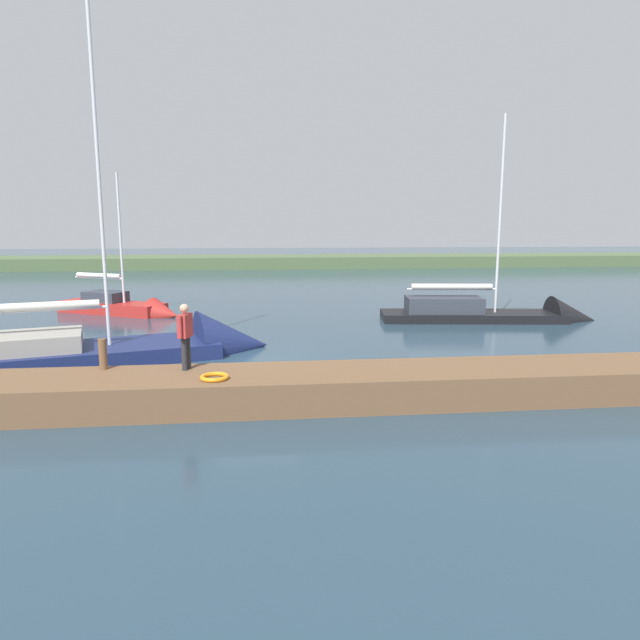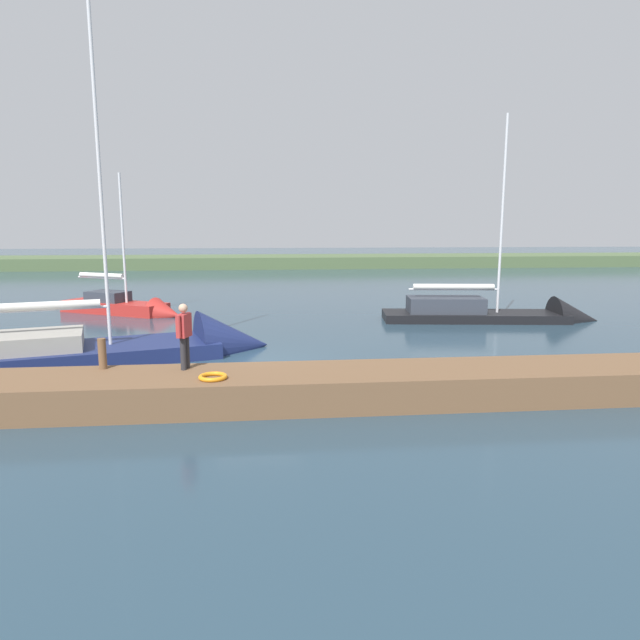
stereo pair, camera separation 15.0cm
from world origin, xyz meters
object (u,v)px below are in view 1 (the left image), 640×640
(sailboat_far_right, at_px, (125,310))
(sailboat_near_dock, at_px, (503,317))
(mooring_post_far, at_px, (103,354))
(life_ring_buoy, at_px, (214,377))
(sailboat_inner_slip, at_px, (143,352))
(person_on_dock, at_px, (185,332))

(sailboat_far_right, relative_size, sailboat_near_dock, 0.73)
(mooring_post_far, relative_size, sailboat_far_right, 0.10)
(life_ring_buoy, xyz_separation_m, sailboat_inner_slip, (2.83, -5.89, -0.69))
(mooring_post_far, height_order, sailboat_inner_slip, sailboat_inner_slip)
(life_ring_buoy, distance_m, person_on_dock, 1.52)
(sailboat_inner_slip, bearing_deg, person_on_dock, -83.07)
(life_ring_buoy, relative_size, sailboat_inner_slip, 0.05)
(life_ring_buoy, height_order, sailboat_far_right, sailboat_far_right)
(mooring_post_far, xyz_separation_m, sailboat_far_right, (2.82, -14.10, -0.95))
(life_ring_buoy, bearing_deg, person_on_dock, -52.75)
(life_ring_buoy, distance_m, sailboat_far_right, 16.30)
(sailboat_far_right, bearing_deg, sailboat_inner_slip, -45.48)
(life_ring_buoy, height_order, person_on_dock, person_on_dock)
(life_ring_buoy, bearing_deg, sailboat_near_dock, -136.67)
(mooring_post_far, relative_size, sailboat_near_dock, 0.07)
(life_ring_buoy, xyz_separation_m, sailboat_near_dock, (-12.21, -11.52, -0.69))
(sailboat_far_right, height_order, person_on_dock, sailboat_far_right)
(sailboat_near_dock, bearing_deg, sailboat_far_right, 175.01)
(sailboat_near_dock, xyz_separation_m, person_on_dock, (12.97, 10.53, 1.57))
(mooring_post_far, bearing_deg, sailboat_far_right, -78.71)
(mooring_post_far, bearing_deg, sailboat_inner_slip, -89.25)
(sailboat_near_dock, xyz_separation_m, sailboat_inner_slip, (15.05, 5.64, -0.00))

